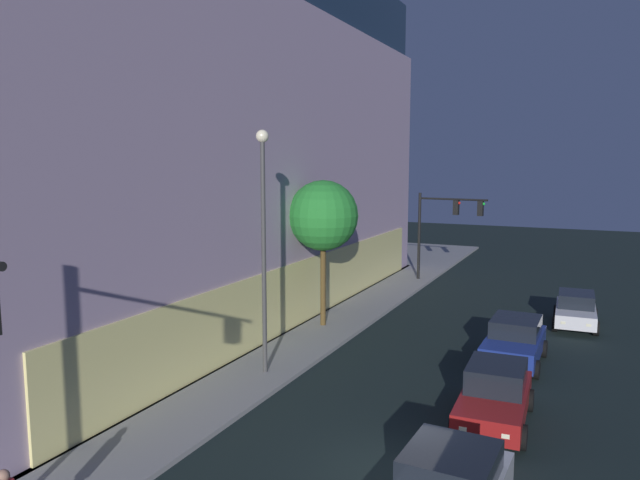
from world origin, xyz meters
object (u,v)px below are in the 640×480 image
at_px(traffic_light_far_corner, 446,218).
at_px(car_red, 495,395).
at_px(car_blue, 514,341).
at_px(modern_building, 51,137).
at_px(street_lamp_sidewalk, 263,224).
at_px(sidewalk_tree, 323,216).
at_px(car_white, 576,309).

height_order(traffic_light_far_corner, car_red, traffic_light_far_corner).
bearing_deg(car_blue, modern_building, 86.51).
distance_m(street_lamp_sidewalk, sidewalk_tree, 6.51).
distance_m(traffic_light_far_corner, car_white, 11.06).
bearing_deg(modern_building, sidewalk_tree, -90.86).
distance_m(traffic_light_far_corner, car_blue, 15.23).
height_order(modern_building, car_white, modern_building).
bearing_deg(sidewalk_tree, street_lamp_sidewalk, -173.77).
height_order(street_lamp_sidewalk, car_white, street_lamp_sidewalk).
bearing_deg(sidewalk_tree, car_red, -128.53).
relative_size(car_red, car_blue, 1.03).
distance_m(car_red, car_white, 12.36).
bearing_deg(car_blue, car_red, -178.42).
relative_size(street_lamp_sidewalk, sidewalk_tree, 1.28).
xyz_separation_m(modern_building, car_blue, (-1.56, -25.61, -8.13)).
height_order(traffic_light_far_corner, sidewalk_tree, sidewalk_tree).
distance_m(sidewalk_tree, car_blue, 9.69).
bearing_deg(modern_building, car_red, -105.63).
xyz_separation_m(sidewalk_tree, car_blue, (-1.31, -8.58, -4.31)).
bearing_deg(street_lamp_sidewalk, car_blue, -56.75).
bearing_deg(car_red, traffic_light_far_corner, 17.47).
height_order(modern_building, traffic_light_far_corner, modern_building).
bearing_deg(car_red, street_lamp_sidewalk, 86.52).
distance_m(modern_building, sidewalk_tree, 17.46).
relative_size(street_lamp_sidewalk, car_blue, 2.00).
xyz_separation_m(car_red, car_white, (12.24, -1.76, -0.06)).
xyz_separation_m(traffic_light_far_corner, car_red, (-19.30, -6.08, -3.26)).
relative_size(sidewalk_tree, car_white, 1.62).
height_order(car_red, car_white, car_red).
bearing_deg(sidewalk_tree, car_blue, -98.65).
bearing_deg(car_white, car_red, 171.81).
bearing_deg(sidewalk_tree, modern_building, 89.14).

